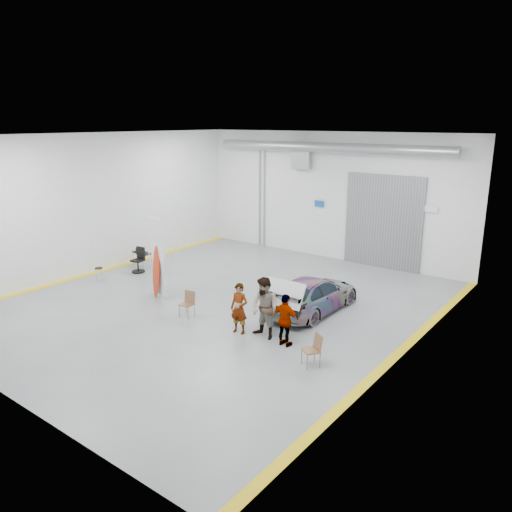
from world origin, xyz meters
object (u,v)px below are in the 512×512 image
Objects in this scene: sedan_car at (313,294)px; person_a at (239,308)px; office_chair at (139,261)px; shop_stool at (99,275)px; person_c at (286,320)px; folding_chair_far at (311,356)px; person_b at (265,308)px; surfboard_display at (158,264)px; work_table at (141,252)px; folding_chair_near at (187,309)px.

person_a is (-0.87, -3.03, 0.21)m from sedan_car.
shop_stool is at bearing -102.13° from office_chair.
folding_chair_far is at bearing 155.49° from person_c.
surfboard_display is at bearing -177.73° from person_b.
shop_stool is at bearing 169.20° from person_a.
work_table is (-3.75, 2.34, -0.66)m from surfboard_display.
sedan_car is 3.66× the size of work_table.
person_b is 5.37m from surfboard_display.
shop_stool is at bearing -80.74° from work_table.
person_a is at bearing -24.89° from office_chair.
person_a reaches higher than work_table.
work_table is 0.89m from office_chair.
sedan_car is at bearing 155.50° from folding_chair_far.
shop_stool is (-9.49, 0.34, -0.49)m from person_c.
office_chair is at bearing 85.29° from shop_stool.
folding_chair_near is at bearing 4.26° from person_c.
person_b is 0.59× the size of surfboard_display.
shop_stool is at bearing -173.73° from person_b.
shop_stool is at bearing 17.11° from sedan_car.
work_table is at bearing 152.07° from person_a.
person_c is 1.83× the size of folding_chair_near.
folding_chair_near is at bearing 45.08° from sedan_car.
folding_chair_near is 6.75m from work_table.
surfboard_display reaches higher than work_table.
folding_chair_far reaches higher than shop_stool.
office_chair reaches higher than folding_chair_near.
surfboard_display is 3.49m from shop_stool.
shop_stool is (-5.56, 0.48, 0.04)m from folding_chair_near.
person_a is 3.05m from folding_chair_far.
sedan_car is 2.18× the size of person_b.
person_a is 2.58× the size of shop_stool.
person_b is 8.68m from shop_stool.
person_b is 1.19× the size of person_c.
shop_stool is (-8.68, -2.60, -0.30)m from sedan_car.
person_c reaches higher than work_table.
person_a is at bearing 5.54° from person_c.
sedan_car is 6.64× the size of shop_stool.
sedan_car is 4.40m from folding_chair_near.
folding_chair_far is at bearing -11.25° from person_b.
person_a is at bearing -155.11° from folding_chair_far.
office_chair is (-8.49, 2.22, -0.48)m from person_b.
person_b is 8.79m from office_chair.
person_a reaches higher than person_c.
person_b reaches higher than folding_chair_near.
office_chair is at bearing 166.41° from surfboard_display.
folding_chair_near is 0.81× the size of office_chair.
sedan_car is at bearing 37.19° from folding_chair_near.
person_a is 1.77× the size of folding_chair_far.
folding_chair_far is (1.28, -0.64, -0.52)m from person_c.
person_c reaches higher than folding_chair_far.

